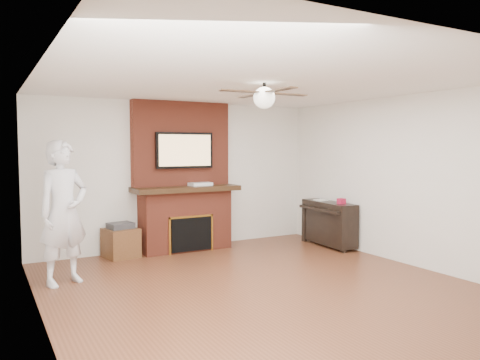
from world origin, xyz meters
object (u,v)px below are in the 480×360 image
side_table (121,241)px  fireplace (184,191)px  person (63,212)px  piano (328,222)px

side_table → fireplace: bearing=-7.6°
person → fireplace: bearing=5.5°
fireplace → piano: (2.31, -0.99, -0.58)m
person → side_table: bearing=24.1°
fireplace → piano: bearing=-23.2°
fireplace → side_table: size_ratio=4.48×
fireplace → person: bearing=-151.2°
person → piano: bearing=-21.2°
fireplace → side_table: fireplace is taller
piano → side_table: bearing=168.6°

